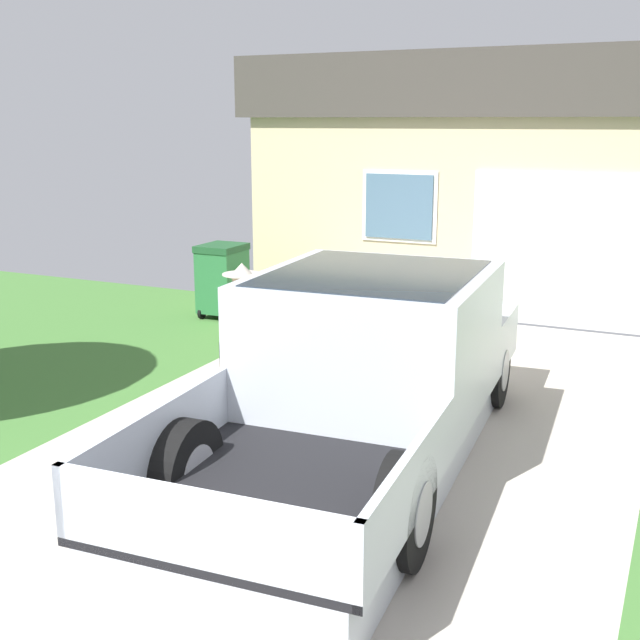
{
  "coord_description": "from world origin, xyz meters",
  "views": [
    {
      "loc": [
        2.76,
        -2.78,
        2.97
      ],
      "look_at": [
        -0.42,
        4.02,
        1.1
      ],
      "focal_mm": 45.05,
      "sensor_mm": 36.0,
      "label": 1
    }
  ],
  "objects_px": {
    "person_with_hat": "(244,339)",
    "wheeled_trash_bin": "(222,278)",
    "pickup_truck": "(370,371)",
    "house_with_garage": "(607,175)",
    "handbag": "(231,423)"
  },
  "relations": [
    {
      "from": "house_with_garage",
      "to": "wheeled_trash_bin",
      "type": "relative_size",
      "value": 9.92
    },
    {
      "from": "wheeled_trash_bin",
      "to": "house_with_garage",
      "type": "bearing_deg",
      "value": 44.22
    },
    {
      "from": "person_with_hat",
      "to": "wheeled_trash_bin",
      "type": "bearing_deg",
      "value": 121.23
    },
    {
      "from": "house_with_garage",
      "to": "wheeled_trash_bin",
      "type": "bearing_deg",
      "value": -135.78
    },
    {
      "from": "pickup_truck",
      "to": "house_with_garage",
      "type": "bearing_deg",
      "value": 79.68
    },
    {
      "from": "person_with_hat",
      "to": "house_with_garage",
      "type": "distance_m",
      "value": 9.19
    },
    {
      "from": "handbag",
      "to": "house_with_garage",
      "type": "height_order",
      "value": "house_with_garage"
    },
    {
      "from": "person_with_hat",
      "to": "wheeled_trash_bin",
      "type": "relative_size",
      "value": 1.48
    },
    {
      "from": "person_with_hat",
      "to": "wheeled_trash_bin",
      "type": "height_order",
      "value": "person_with_hat"
    },
    {
      "from": "house_with_garage",
      "to": "handbag",
      "type": "bearing_deg",
      "value": -104.72
    },
    {
      "from": "pickup_truck",
      "to": "person_with_hat",
      "type": "distance_m",
      "value": 1.28
    },
    {
      "from": "wheeled_trash_bin",
      "to": "person_with_hat",
      "type": "bearing_deg",
      "value": -55.69
    },
    {
      "from": "pickup_truck",
      "to": "person_with_hat",
      "type": "bearing_deg",
      "value": -178.27
    },
    {
      "from": "wheeled_trash_bin",
      "to": "pickup_truck",
      "type": "bearing_deg",
      "value": -44.07
    },
    {
      "from": "pickup_truck",
      "to": "person_with_hat",
      "type": "height_order",
      "value": "person_with_hat"
    }
  ]
}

